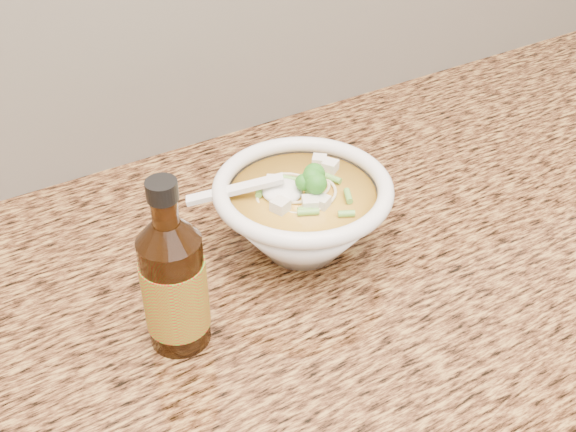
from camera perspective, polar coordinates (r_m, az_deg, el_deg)
counter_slab at (r=0.84m, az=-6.03°, el=-7.21°), size 4.00×0.68×0.04m
soup_bowl at (r=0.86m, az=1.15°, el=0.16°), size 0.23×0.21×0.12m
hot_sauce_bottle at (r=0.73m, az=-8.98°, el=-5.35°), size 0.07×0.07×0.20m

